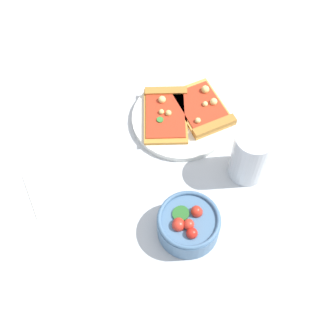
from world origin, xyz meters
TOP-DOWN VIEW (x-y plane):
  - ground_plane at (0.00, 0.00)m, footprint 2.40×2.40m
  - plate at (-0.03, -0.02)m, footprint 0.22×0.22m
  - pizza_slice_near at (-0.08, -0.03)m, footprint 0.14×0.17m
  - pizza_slice_far at (0.01, -0.03)m, footprint 0.11×0.16m
  - salad_bowl at (-0.01, 0.25)m, footprint 0.12×0.12m
  - soda_glass at (-0.15, 0.13)m, footprint 0.08×0.08m
  - paper_napkin at (0.25, 0.13)m, footprint 0.14×0.14m

SIDE VIEW (x-z plane):
  - ground_plane at x=0.00m, z-range 0.00..0.00m
  - paper_napkin at x=0.25m, z-range 0.00..0.00m
  - plate at x=-0.03m, z-range 0.00..0.01m
  - pizza_slice_far at x=0.01m, z-range 0.01..0.03m
  - pizza_slice_near at x=-0.08m, z-range 0.01..0.03m
  - salad_bowl at x=-0.01m, z-range 0.00..0.07m
  - soda_glass at x=-0.15m, z-range 0.00..0.12m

